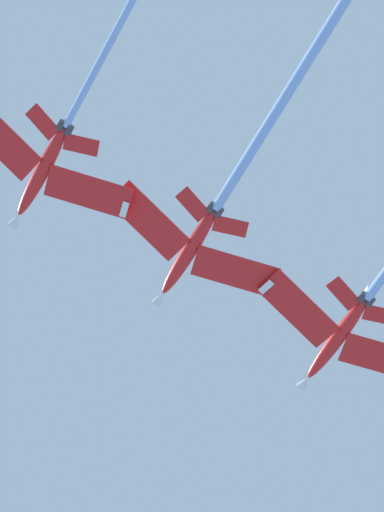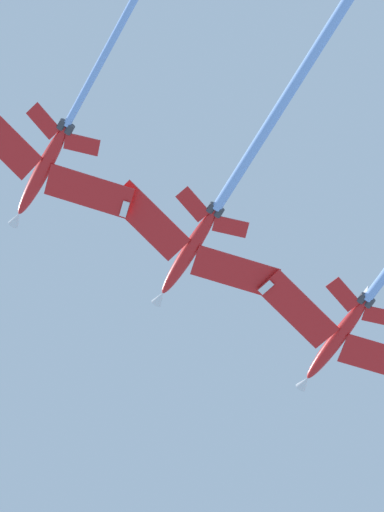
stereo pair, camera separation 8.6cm
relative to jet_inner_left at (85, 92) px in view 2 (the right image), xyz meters
name	(u,v)px [view 2 (the right image)]	position (x,y,z in m)	size (l,w,h in m)	color
jet_inner_left	(85,92)	(0.00, 0.00, 0.00)	(54.89, 20.14, 23.72)	red
jet_centre	(246,161)	(-3.08, -17.34, 0.39)	(49.20, 20.14, 20.37)	red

